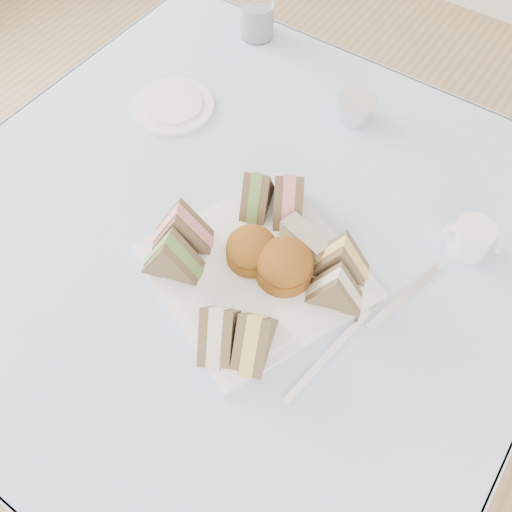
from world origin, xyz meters
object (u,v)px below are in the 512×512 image
Objects in this scene: table at (240,328)px; creamer_jug at (471,239)px; serving_plate at (256,271)px; water_glass at (257,14)px.

table is 0.55m from creamer_jug.
creamer_jug reaches higher than serving_plate.
water_glass reaches higher than serving_plate.
creamer_jug reaches higher than table.
serving_plate is 0.35m from creamer_jug.
serving_plate is 4.61× the size of creamer_jug.
water_glass is (-0.34, 0.50, 0.05)m from serving_plate.
serving_plate is 2.82× the size of water_glass.
table is 8.70× the size of water_glass.
water_glass reaches higher than table.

